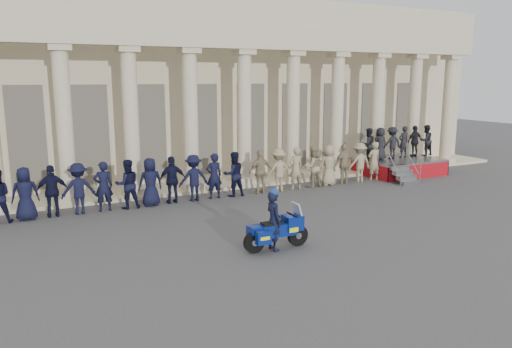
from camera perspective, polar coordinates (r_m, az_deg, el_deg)
The scene contains 6 objects.
ground at distance 14.99m, azimuth -1.59°, elevation -8.67°, with size 90.00×90.00×0.00m, color #404042.
building at distance 28.18m, azimuth -14.73°, elevation 9.55°, with size 40.00×12.50×9.00m.
officer_rank at distance 20.35m, azimuth -10.71°, elevation -0.78°, with size 22.07×0.73×1.93m.
reviewing_stand at distance 27.37m, azimuth 15.92°, elevation 2.88°, with size 4.82×3.97×2.51m.
motorcycle at distance 14.89m, azimuth 2.42°, elevation -6.42°, with size 2.12×0.87×1.36m.
rider at distance 14.74m, azimuth 2.03°, elevation -5.22°, with size 0.44×0.66×1.88m.
Camera 1 is at (-6.00, -12.78, 5.02)m, focal length 35.00 mm.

